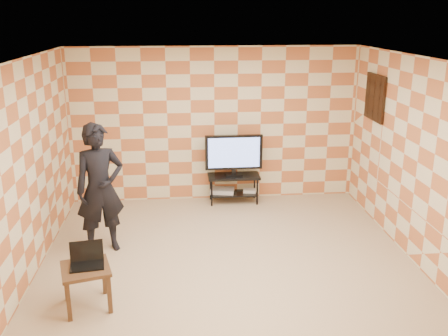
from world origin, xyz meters
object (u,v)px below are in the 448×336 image
Objects in this scene: tv_stand at (234,183)px; tv at (234,153)px; side_table at (86,274)px; person at (100,189)px.

tv is at bearing -90.92° from tv_stand.
side_table is (-2.01, -3.15, 0.05)m from tv_stand.
person is (-2.03, -1.69, 0.55)m from tv_stand.
person is at bearing 90.76° from side_table.
side_table is at bearing -122.58° from tv.
person is (-2.03, -1.69, 0.01)m from tv.
person is (-0.02, 1.46, 0.50)m from side_table.
tv reaches higher than side_table.
person is at bearing -140.24° from tv.
tv_stand is 1.41× the size of side_table.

